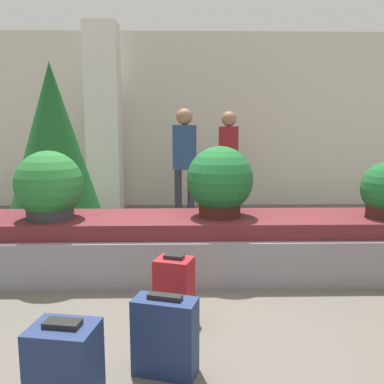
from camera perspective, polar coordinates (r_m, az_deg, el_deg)
The scene contains 12 objects.
ground_plane at distance 3.44m, azimuth 0.48°, elevation -17.55°, with size 18.00×18.00×0.00m, color #59544C.
back_wall at distance 8.11m, azimuth -0.62°, elevation 9.50°, with size 18.00×0.06×3.20m.
carousel at distance 4.46m, azimuth -0.00°, elevation -7.20°, with size 6.15×0.98×0.61m.
pillar at distance 7.57m, azimuth -11.65°, elevation 9.34°, with size 0.55×0.55×3.20m.
suitcase_0 at distance 2.56m, azimuth -16.60°, elevation -21.69°, with size 0.39×0.33×0.52m.
suitcase_2 at distance 2.79m, azimuth -3.59°, elevation -18.63°, with size 0.43×0.29×0.52m.
suitcase_3 at distance 3.41m, azimuth -2.39°, elevation -12.98°, with size 0.33×0.30×0.55m.
potted_plant_1 at distance 4.33m, azimuth 3.73°, elevation 1.32°, with size 0.67×0.67×0.72m.
potted_plant_2 at distance 4.45m, azimuth -18.53°, elevation 0.63°, with size 0.67×0.67×0.68m.
traveler_0 at distance 7.11m, azimuth 4.89°, elevation 5.09°, with size 0.34×0.24×1.74m.
traveler_1 at distance 6.55m, azimuth -1.01°, elevation 4.96°, with size 0.36×0.29×1.77m.
decorated_tree at distance 6.04m, azimuth -18.04°, elevation 5.99°, with size 1.32×1.32×2.35m.
Camera 1 is at (-0.10, -3.08, 1.54)m, focal length 40.00 mm.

